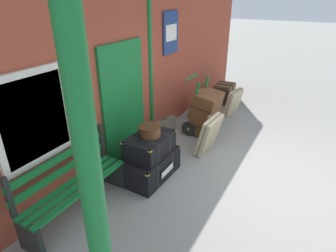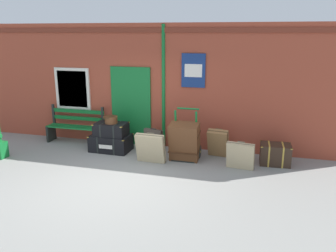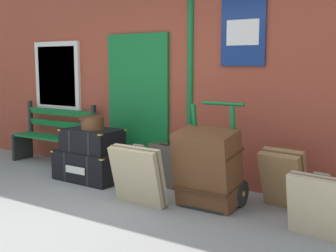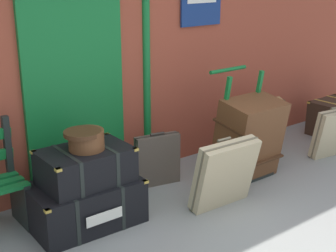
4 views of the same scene
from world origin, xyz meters
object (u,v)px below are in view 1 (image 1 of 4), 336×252
(round_hatbox, at_px, (150,130))
(suitcase_olive, at_px, (165,132))
(steamer_trunk_middle, at_px, (150,145))
(suitcase_charcoal, at_px, (234,102))
(suitcase_slate, at_px, (199,103))
(steamer_trunk_base, at_px, (149,165))
(suitcase_beige, at_px, (209,134))
(porters_trolley, at_px, (198,119))
(large_brown_trunk, at_px, (206,112))
(corner_trunk, at_px, (224,93))
(platform_bench, at_px, (73,186))

(round_hatbox, height_order, suitcase_olive, round_hatbox)
(steamer_trunk_middle, bearing_deg, round_hatbox, -42.37)
(suitcase_charcoal, xyz_separation_m, suitcase_slate, (-0.58, 0.68, 0.04))
(steamer_trunk_middle, bearing_deg, steamer_trunk_base, 159.72)
(round_hatbox, xyz_separation_m, suitcase_beige, (1.22, -0.54, -0.49))
(porters_trolley, bearing_deg, large_brown_trunk, -90.00)
(steamer_trunk_base, height_order, porters_trolley, porters_trolley)
(steamer_trunk_base, distance_m, suitcase_beige, 1.38)
(suitcase_charcoal, bearing_deg, corner_trunk, 33.95)
(corner_trunk, bearing_deg, suitcase_olive, 176.67)
(suitcase_olive, bearing_deg, platform_bench, 176.81)
(steamer_trunk_middle, distance_m, suitcase_charcoal, 3.32)
(platform_bench, height_order, round_hatbox, platform_bench)
(round_hatbox, relative_size, suitcase_olive, 0.60)
(suitcase_beige, bearing_deg, corner_trunk, 13.36)
(suitcase_slate, relative_size, suitcase_olive, 1.17)
(steamer_trunk_base, xyz_separation_m, large_brown_trunk, (1.98, -0.18, 0.26))
(steamer_trunk_base, xyz_separation_m, corner_trunk, (4.07, 0.11, 0.03))
(steamer_trunk_middle, distance_m, large_brown_trunk, 1.97)
(suitcase_charcoal, bearing_deg, steamer_trunk_base, 173.12)
(corner_trunk, bearing_deg, steamer_trunk_base, -178.39)
(steamer_trunk_middle, height_order, suitcase_beige, steamer_trunk_middle)
(platform_bench, distance_m, steamer_trunk_base, 1.32)
(suitcase_slate, distance_m, corner_trunk, 1.36)
(suitcase_beige, relative_size, corner_trunk, 1.03)
(steamer_trunk_base, bearing_deg, steamer_trunk_middle, -20.28)
(suitcase_beige, distance_m, corner_trunk, 2.90)
(large_brown_trunk, relative_size, suitcase_charcoal, 1.46)
(steamer_trunk_middle, xyz_separation_m, corner_trunk, (4.05, 0.12, -0.34))
(round_hatbox, xyz_separation_m, suitcase_charcoal, (3.27, -0.38, -0.53))
(large_brown_trunk, xyz_separation_m, suitcase_charcoal, (1.32, -0.22, -0.16))
(steamer_trunk_base, bearing_deg, platform_bench, 161.28)
(steamer_trunk_base, xyz_separation_m, suitcase_charcoal, (3.31, -0.40, 0.10))
(steamer_trunk_middle, distance_m, suitcase_beige, 1.36)
(platform_bench, relative_size, corner_trunk, 2.26)
(steamer_trunk_base, height_order, round_hatbox, round_hatbox)
(porters_trolley, height_order, suitcase_slate, porters_trolley)
(porters_trolley, distance_m, suitcase_beige, 0.91)
(platform_bench, xyz_separation_m, corner_trunk, (5.30, -0.30, -0.20))
(suitcase_slate, bearing_deg, steamer_trunk_middle, -173.97)
(steamer_trunk_base, bearing_deg, suitcase_beige, -23.84)
(platform_bench, bearing_deg, steamer_trunk_middle, -18.75)
(platform_bench, bearing_deg, large_brown_trunk, -10.58)
(suitcase_beige, xyz_separation_m, suitcase_slate, (1.47, 0.83, -0.00))
(suitcase_beige, height_order, suitcase_olive, suitcase_beige)
(suitcase_beige, xyz_separation_m, corner_trunk, (2.82, 0.67, -0.12))
(platform_bench, distance_m, large_brown_trunk, 3.27)
(porters_trolley, xyz_separation_m, suitcase_slate, (0.74, 0.29, 0.08))
(porters_trolley, relative_size, suitcase_charcoal, 1.88)
(platform_bench, bearing_deg, round_hatbox, -19.00)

